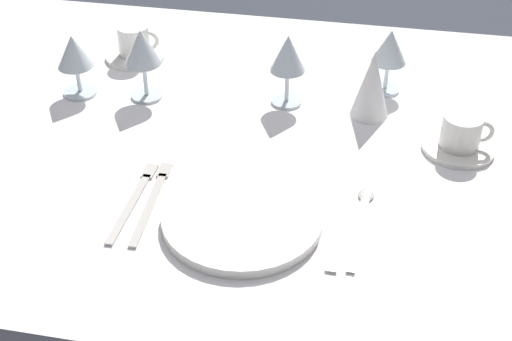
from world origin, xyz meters
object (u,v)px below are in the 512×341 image
at_px(spoon_soup, 362,217).
at_px(coffee_cup_right, 135,40).
at_px(fork_inner, 135,198).
at_px(dinner_knife, 340,227).
at_px(wine_glass_centre, 74,54).
at_px(wine_glass_right, 142,50).
at_px(wine_glass_left, 288,56).
at_px(wine_glass_far, 390,49).
at_px(fork_outer, 153,199).
at_px(napkin_folded, 372,84).
at_px(dinner_plate, 242,218).
at_px(coffee_cup_left, 462,131).

height_order(spoon_soup, coffee_cup_right, coffee_cup_right).
bearing_deg(spoon_soup, fork_inner, -176.37).
bearing_deg(dinner_knife, wine_glass_centre, 150.66).
xyz_separation_m(coffee_cup_right, wine_glass_right, (0.08, -0.17, 0.07)).
xyz_separation_m(wine_glass_left, wine_glass_far, (0.20, 0.09, -0.01)).
xyz_separation_m(dinner_knife, coffee_cup_right, (-0.53, 0.51, 0.04)).
bearing_deg(fork_outer, napkin_folded, 45.11).
height_order(dinner_plate, spoon_soup, dinner_plate).
relative_size(dinner_plate, wine_glass_right, 1.73).
height_order(dinner_knife, wine_glass_centre, wine_glass_centre).
distance_m(fork_outer, fork_inner, 0.03).
xyz_separation_m(fork_inner, wine_glass_centre, (-0.23, 0.33, 0.09)).
xyz_separation_m(spoon_soup, wine_glass_far, (0.02, 0.44, 0.10)).
distance_m(coffee_cup_left, wine_glass_right, 0.65).
bearing_deg(spoon_soup, wine_glass_far, 87.54).
relative_size(dinner_plate, wine_glass_far, 1.90).
relative_size(fork_inner, coffee_cup_right, 2.30).
bearing_deg(spoon_soup, wine_glass_left, 117.74).
bearing_deg(wine_glass_far, fork_outer, -129.52).
relative_size(fork_outer, coffee_cup_right, 2.37).
bearing_deg(fork_outer, coffee_cup_left, 26.12).
height_order(dinner_plate, coffee_cup_right, coffee_cup_right).
bearing_deg(dinner_plate, wine_glass_left, 88.22).
bearing_deg(fork_outer, fork_inner, -171.37).
distance_m(dinner_plate, wine_glass_right, 0.47).
bearing_deg(coffee_cup_left, spoon_soup, -125.08).
bearing_deg(spoon_soup, wine_glass_centre, 154.24).
bearing_deg(wine_glass_centre, wine_glass_right, 4.89).
relative_size(dinner_plate, wine_glass_centre, 1.98).
bearing_deg(dinner_knife, wine_glass_far, 83.72).
bearing_deg(dinner_knife, wine_glass_right, 142.30).
xyz_separation_m(wine_glass_far, napkin_folded, (-0.03, -0.11, -0.03)).
distance_m(fork_inner, coffee_cup_left, 0.62).
xyz_separation_m(fork_inner, napkin_folded, (0.38, 0.36, 0.07)).
bearing_deg(coffee_cup_right, wine_glass_left, -19.47).
bearing_deg(wine_glass_right, napkin_folded, 2.17).
bearing_deg(napkin_folded, coffee_cup_left, -27.81).
bearing_deg(coffee_cup_right, dinner_plate, -55.41).
bearing_deg(coffee_cup_left, napkin_folded, 152.19).
height_order(dinner_plate, napkin_folded, napkin_folded).
distance_m(dinner_plate, wine_glass_far, 0.54).
bearing_deg(wine_glass_centre, wine_glass_left, 5.89).
bearing_deg(fork_outer, wine_glass_centre, 129.48).
relative_size(dinner_knife, wine_glass_right, 1.47).
bearing_deg(spoon_soup, coffee_cup_right, 139.33).
xyz_separation_m(dinner_plate, dinner_knife, (0.16, 0.02, -0.01)).
height_order(fork_outer, napkin_folded, napkin_folded).
bearing_deg(fork_inner, coffee_cup_left, 25.24).
distance_m(spoon_soup, wine_glass_centre, 0.70).
relative_size(wine_glass_left, wine_glass_far, 1.09).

